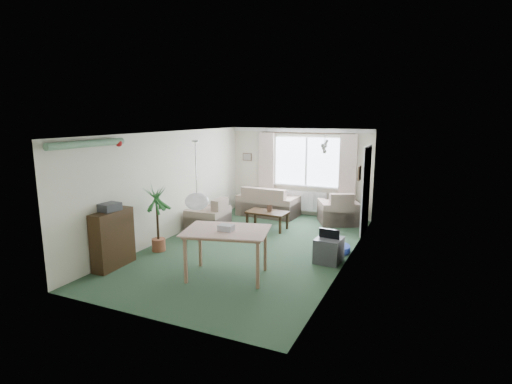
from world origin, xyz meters
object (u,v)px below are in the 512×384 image
at_px(bookshelf, 113,239).
at_px(tv_cube, 329,250).
at_px(armchair_corner, 338,207).
at_px(sofa, 268,201).
at_px(pet_bed, 334,248).
at_px(houseplant, 157,218).
at_px(coffee_table, 267,220).
at_px(dining_table, 227,254).
at_px(armchair_left, 208,214).

height_order(bookshelf, tv_cube, bookshelf).
distance_m(armchair_corner, bookshelf, 5.62).
xyz_separation_m(sofa, pet_bed, (2.38, -2.22, -0.34)).
bearing_deg(houseplant, armchair_corner, 51.65).
bearing_deg(sofa, armchair_corner, -178.16).
distance_m(coffee_table, tv_cube, 2.49).
height_order(coffee_table, dining_table, dining_table).
relative_size(armchair_left, dining_table, 0.68).
relative_size(coffee_table, tv_cube, 1.89).
bearing_deg(armchair_left, houseplant, -7.66).
relative_size(armchair_corner, dining_table, 0.72).
bearing_deg(coffee_table, dining_table, -80.51).
bearing_deg(armchair_left, armchair_corner, 122.42).
relative_size(sofa, coffee_table, 1.67).
xyz_separation_m(tv_cube, pet_bed, (-0.05, 0.64, -0.17)).
bearing_deg(sofa, coffee_table, 113.96).
relative_size(bookshelf, tv_cube, 2.06).
xyz_separation_m(armchair_corner, coffee_table, (-1.46, -1.25, -0.20)).
distance_m(armchair_left, pet_bed, 3.18).
bearing_deg(dining_table, sofa, 103.19).
xyz_separation_m(sofa, bookshelf, (-1.11, -4.72, 0.12)).
relative_size(armchair_corner, pet_bed, 1.44).
xyz_separation_m(sofa, tv_cube, (2.43, -2.86, -0.17)).
relative_size(armchair_corner, coffee_table, 0.96).
xyz_separation_m(armchair_corner, armchair_left, (-2.73, -1.92, -0.02)).
height_order(armchair_corner, bookshelf, bookshelf).
height_order(armchair_left, pet_bed, armchair_left).
bearing_deg(bookshelf, houseplant, 77.63).
bearing_deg(houseplant, coffee_table, 59.26).
relative_size(tv_cube, pet_bed, 0.79).
height_order(sofa, dining_table, dining_table).
height_order(bookshelf, houseplant, houseplant).
xyz_separation_m(sofa, coffee_table, (0.50, -1.28, -0.19)).
relative_size(armchair_corner, houseplant, 0.69).
bearing_deg(pet_bed, armchair_left, 175.06).
distance_m(sofa, pet_bed, 3.27).
relative_size(sofa, bookshelf, 1.54).
bearing_deg(armchair_corner, armchair_left, 10.16).
distance_m(armchair_corner, tv_cube, 2.88).
distance_m(sofa, bookshelf, 4.86).
distance_m(sofa, armchair_corner, 1.96).
relative_size(armchair_corner, tv_cube, 1.83).
xyz_separation_m(armchair_corner, pet_bed, (0.42, -2.19, -0.36)).
bearing_deg(armchair_corner, dining_table, 52.29).
height_order(armchair_corner, dining_table, armchair_corner).
relative_size(coffee_table, pet_bed, 1.49).
distance_m(armchair_corner, pet_bed, 2.26).
height_order(armchair_corner, houseplant, houseplant).
bearing_deg(tv_cube, pet_bed, 98.05).
distance_m(bookshelf, pet_bed, 4.32).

